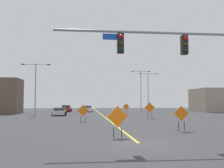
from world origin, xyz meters
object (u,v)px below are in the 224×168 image
at_px(construction_sign_median_far, 126,107).
at_px(construction_sign_left_lane, 150,108).
at_px(street_lamp_near_right, 141,87).
at_px(car_silver_approaching, 59,112).
at_px(street_lamp_mid_left, 148,88).
at_px(construction_sign_right_shoulder, 83,111).
at_px(street_lamp_far_right, 36,84).
at_px(construction_sign_left_shoulder, 181,115).
at_px(construction_sign_median_near, 118,118).
at_px(traffic_signal_assembly, 216,52).
at_px(car_white_distant, 87,109).
at_px(car_red_far, 66,109).

xyz_separation_m(construction_sign_median_far, construction_sign_left_lane, (0.97, -12.28, 0.15)).
relative_size(street_lamp_near_right, construction_sign_left_lane, 4.28).
bearing_deg(car_silver_approaching, street_lamp_mid_left, 39.68).
bearing_deg(construction_sign_right_shoulder, street_lamp_far_right, 123.12).
bearing_deg(street_lamp_far_right, street_lamp_mid_left, 38.42).
bearing_deg(construction_sign_right_shoulder, construction_sign_left_shoulder, -52.40).
distance_m(street_lamp_mid_left, construction_sign_median_near, 41.72).
relative_size(street_lamp_near_right, construction_sign_median_near, 4.61).
relative_size(traffic_signal_assembly, street_lamp_near_right, 1.61).
relative_size(construction_sign_left_lane, car_white_distant, 0.46).
relative_size(street_lamp_far_right, construction_sign_median_far, 4.19).
xyz_separation_m(street_lamp_near_right, street_lamp_far_right, (-19.30, -15.86, -0.56)).
xyz_separation_m(traffic_signal_assembly, street_lamp_far_right, (-14.39, 25.27, -0.24)).
xyz_separation_m(traffic_signal_assembly, car_white_distant, (-6.66, 41.04, -4.30)).
height_order(street_lamp_near_right, construction_sign_left_shoulder, street_lamp_near_right).
height_order(street_lamp_near_right, car_silver_approaching, street_lamp_near_right).
distance_m(street_lamp_far_right, car_white_distant, 18.02).
distance_m(street_lamp_mid_left, construction_sign_median_far, 14.03).
height_order(construction_sign_median_near, construction_sign_right_shoulder, construction_sign_median_near).
distance_m(traffic_signal_assembly, car_red_far, 43.42).
distance_m(construction_sign_median_near, construction_sign_median_far, 28.61).
xyz_separation_m(traffic_signal_assembly, street_lamp_mid_left, (6.71, 42.01, 0.10)).
bearing_deg(construction_sign_median_far, construction_sign_left_shoulder, -90.00).
bearing_deg(car_silver_approaching, construction_sign_median_near, -76.89).
relative_size(street_lamp_mid_left, car_red_far, 1.83).
relative_size(traffic_signal_assembly, construction_sign_median_near, 7.41).
relative_size(construction_sign_median_near, construction_sign_median_far, 1.03).
height_order(street_lamp_mid_left, car_silver_approaching, street_lamp_mid_left).
bearing_deg(street_lamp_mid_left, car_red_far, -179.26).
relative_size(construction_sign_left_shoulder, car_silver_approaching, 0.48).
distance_m(construction_sign_left_shoulder, car_silver_approaching, 24.75).
relative_size(street_lamp_mid_left, car_silver_approaching, 2.20).
height_order(street_lamp_near_right, construction_sign_left_lane, street_lamp_near_right).
distance_m(street_lamp_near_right, construction_sign_median_far, 12.55).
distance_m(street_lamp_near_right, construction_sign_median_near, 40.41).
height_order(construction_sign_median_far, construction_sign_left_lane, construction_sign_left_lane).
height_order(car_red_far, car_white_distant, car_red_far).
height_order(construction_sign_left_lane, car_silver_approaching, construction_sign_left_lane).
bearing_deg(construction_sign_median_near, street_lamp_far_right, 111.69).
height_order(street_lamp_far_right, car_red_far, street_lamp_far_right).
relative_size(street_lamp_near_right, car_silver_approaching, 2.30).
bearing_deg(traffic_signal_assembly, street_lamp_mid_left, 80.93).
height_order(construction_sign_median_near, car_silver_approaching, construction_sign_median_near).
bearing_deg(construction_sign_left_lane, street_lamp_mid_left, 76.26).
bearing_deg(street_lamp_near_right, construction_sign_left_lane, -99.96).
relative_size(street_lamp_mid_left, construction_sign_median_far, 4.55).
relative_size(traffic_signal_assembly, construction_sign_right_shoulder, 7.82).
distance_m(construction_sign_median_far, construction_sign_right_shoulder, 17.44).
bearing_deg(car_red_far, car_white_distant, -9.71).
bearing_deg(traffic_signal_assembly, construction_sign_right_shoulder, 116.94).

